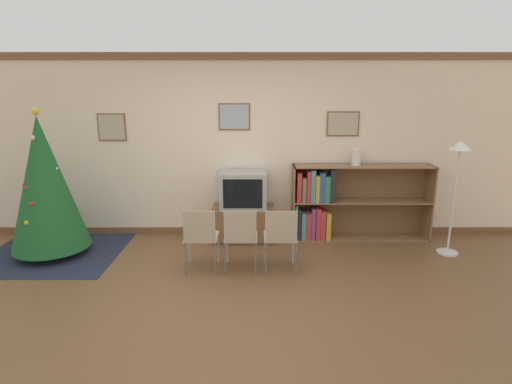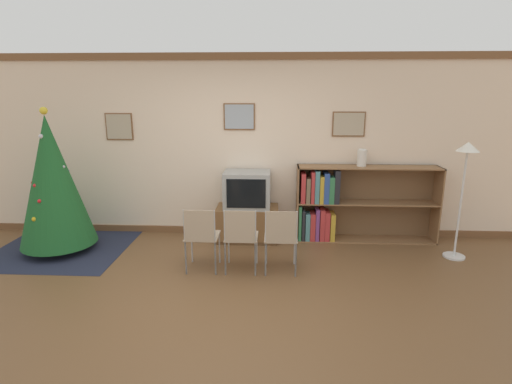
% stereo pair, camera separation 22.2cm
% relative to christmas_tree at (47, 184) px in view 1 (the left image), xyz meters
% --- Properties ---
extents(ground_plane, '(24.00, 24.00, 0.00)m').
position_rel_christmas_tree_xyz_m(ground_plane, '(2.41, -1.34, -0.98)').
color(ground_plane, brown).
extents(wall_back, '(8.84, 0.11, 2.70)m').
position_rel_christmas_tree_xyz_m(wall_back, '(2.41, 0.86, 0.37)').
color(wall_back, beige).
rests_on(wall_back, ground_plane).
extents(area_rug, '(1.80, 1.58, 0.01)m').
position_rel_christmas_tree_xyz_m(area_rug, '(0.00, 0.00, -0.98)').
color(area_rug, '#23283D').
rests_on(area_rug, ground_plane).
extents(christmas_tree, '(1.00, 1.00, 1.97)m').
position_rel_christmas_tree_xyz_m(christmas_tree, '(0.00, 0.00, 0.00)').
color(christmas_tree, maroon).
rests_on(christmas_tree, area_rug).
extents(tv_console, '(0.91, 0.50, 0.51)m').
position_rel_christmas_tree_xyz_m(tv_console, '(2.59, 0.54, -0.73)').
color(tv_console, brown).
rests_on(tv_console, ground_plane).
extents(television, '(0.67, 0.49, 0.53)m').
position_rel_christmas_tree_xyz_m(television, '(2.59, 0.53, -0.21)').
color(television, '#9E9E99').
rests_on(television, tv_console).
extents(folding_chair_left, '(0.40, 0.40, 0.82)m').
position_rel_christmas_tree_xyz_m(folding_chair_left, '(2.11, -0.58, -0.51)').
color(folding_chair_left, tan).
rests_on(folding_chair_left, ground_plane).
extents(folding_chair_center, '(0.40, 0.40, 0.82)m').
position_rel_christmas_tree_xyz_m(folding_chair_center, '(2.59, -0.58, -0.51)').
color(folding_chair_center, tan).
rests_on(folding_chair_center, ground_plane).
extents(folding_chair_right, '(0.40, 0.40, 0.82)m').
position_rel_christmas_tree_xyz_m(folding_chair_right, '(3.07, -0.58, -0.51)').
color(folding_chair_right, tan).
rests_on(folding_chair_right, ground_plane).
extents(bookshelf, '(2.05, 0.36, 1.12)m').
position_rel_christmas_tree_xyz_m(bookshelf, '(3.94, 0.62, -0.44)').
color(bookshelf, olive).
rests_on(bookshelf, ground_plane).
extents(vase, '(0.14, 0.14, 0.25)m').
position_rel_christmas_tree_xyz_m(vase, '(4.24, 0.64, 0.26)').
color(vase, silver).
rests_on(vase, bookshelf).
extents(standing_lamp, '(0.28, 0.28, 1.55)m').
position_rel_christmas_tree_xyz_m(standing_lamp, '(5.41, 0.02, 0.21)').
color(standing_lamp, silver).
rests_on(standing_lamp, ground_plane).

